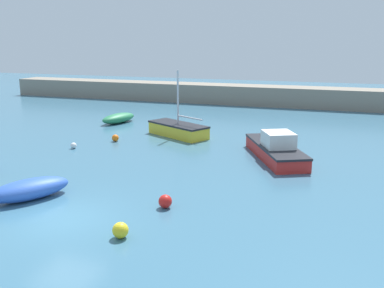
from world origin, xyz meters
name	(u,v)px	position (x,y,z in m)	size (l,w,h in m)	color
ground_plane	(64,221)	(0.00, 0.00, -0.10)	(120.00, 120.00, 0.20)	#38667F
harbor_breakwater	(245,95)	(0.00, 32.18, 0.99)	(56.36, 3.32, 1.99)	gray
sailboat_short_mast	(178,129)	(-1.07, 15.00, 0.48)	(5.02, 3.77, 4.66)	yellow
rowboat_white_midwater	(29,189)	(-2.62, 1.27, 0.44)	(2.94, 3.67, 0.88)	#2D56B7
motorboat_with_cabin	(276,149)	(6.39, 11.27, 0.57)	(4.53, 6.53, 1.65)	red
open_tender_yellow	(119,118)	(-7.52, 18.06, 0.40)	(2.17, 3.71, 0.79)	#287A4C
mooring_buoy_white	(74,146)	(-6.01, 9.46, 0.19)	(0.38, 0.38, 0.38)	white
mooring_buoy_orange	(115,138)	(-4.49, 12.06, 0.23)	(0.47, 0.47, 0.47)	orange
mooring_buoy_yellow	(120,230)	(2.86, -0.75, 0.28)	(0.57, 0.57, 0.57)	yellow
mooring_buoy_red	(165,201)	(3.26, 2.28, 0.28)	(0.56, 0.56, 0.56)	red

